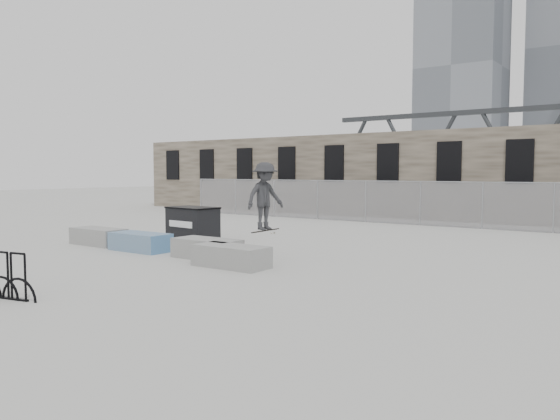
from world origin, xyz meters
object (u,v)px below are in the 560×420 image
(planter_far_left, at_px, (98,236))
(skateboarder, at_px, (265,196))
(planter_offset, at_px, (231,255))
(planter_center_right, at_px, (207,248))
(planter_center_left, at_px, (140,241))
(dumpster, at_px, (193,224))

(planter_far_left, bearing_deg, skateboarder, 8.61)
(skateboarder, bearing_deg, planter_offset, -161.46)
(planter_offset, bearing_deg, planter_center_right, 155.90)
(planter_center_left, distance_m, planter_offset, 4.18)
(planter_center_right, height_order, dumpster, dumpster)
(planter_center_right, distance_m, planter_offset, 1.59)
(skateboarder, bearing_deg, planter_far_left, 112.30)
(planter_center_left, relative_size, dumpster, 1.05)
(planter_far_left, height_order, planter_center_right, same)
(planter_far_left, height_order, planter_offset, same)
(planter_far_left, relative_size, planter_offset, 1.00)
(planter_offset, height_order, skateboarder, skateboarder)
(planter_center_left, height_order, dumpster, dumpster)
(planter_center_left, height_order, planter_center_right, same)
(planter_center_left, relative_size, skateboarder, 1.00)
(planter_center_left, height_order, skateboarder, skateboarder)
(planter_center_right, bearing_deg, planter_center_left, -177.46)
(planter_offset, bearing_deg, dumpster, 144.52)
(planter_center_right, bearing_deg, planter_far_left, 179.92)
(planter_far_left, distance_m, planter_offset, 6.44)
(planter_center_left, relative_size, planter_offset, 1.00)
(skateboarder, bearing_deg, planter_center_right, 139.66)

